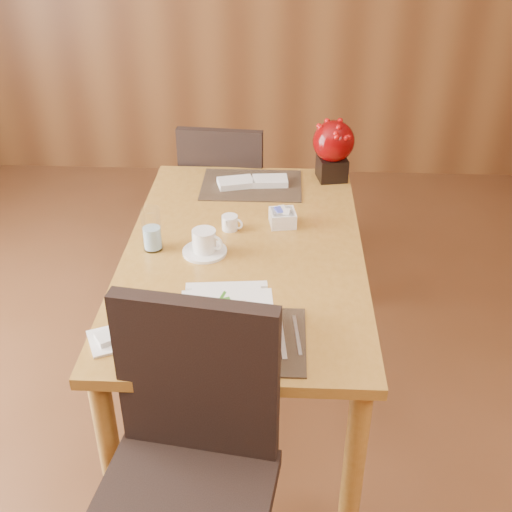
{
  "coord_description": "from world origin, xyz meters",
  "views": [
    {
      "loc": [
        0.15,
        -1.48,
        2.0
      ],
      "look_at": [
        0.06,
        0.35,
        0.87
      ],
      "focal_mm": 45.0,
      "sensor_mm": 36.0,
      "label": 1
    }
  ],
  "objects_px": {
    "berry_decor": "(333,147)",
    "bread_plate": "(112,339)",
    "water_glass": "(152,229)",
    "creamer_jug": "(230,223)",
    "sugar_caddy": "(283,218)",
    "far_chair": "(226,197)",
    "soup_setting": "(227,324)",
    "coffee_cup": "(204,243)",
    "near_chair": "(188,460)",
    "dining_table": "(244,269)"
  },
  "relations": [
    {
      "from": "water_glass",
      "to": "creamer_jug",
      "type": "xyz_separation_m",
      "value": [
        0.28,
        0.16,
        -0.05
      ]
    },
    {
      "from": "coffee_cup",
      "to": "water_glass",
      "type": "distance_m",
      "value": 0.2
    },
    {
      "from": "soup_setting",
      "to": "near_chair",
      "type": "relative_size",
      "value": 0.31
    },
    {
      "from": "sugar_caddy",
      "to": "far_chair",
      "type": "xyz_separation_m",
      "value": [
        -0.3,
        0.7,
        -0.26
      ]
    },
    {
      "from": "water_glass",
      "to": "near_chair",
      "type": "height_order",
      "value": "near_chair"
    },
    {
      "from": "far_chair",
      "to": "berry_decor",
      "type": "bearing_deg",
      "value": 159.42
    },
    {
      "from": "creamer_jug",
      "to": "far_chair",
      "type": "bearing_deg",
      "value": 119.15
    },
    {
      "from": "dining_table",
      "to": "coffee_cup",
      "type": "height_order",
      "value": "coffee_cup"
    },
    {
      "from": "sugar_caddy",
      "to": "far_chair",
      "type": "bearing_deg",
      "value": 113.11
    },
    {
      "from": "berry_decor",
      "to": "far_chair",
      "type": "distance_m",
      "value": 0.69
    },
    {
      "from": "soup_setting",
      "to": "far_chair",
      "type": "distance_m",
      "value": 1.47
    },
    {
      "from": "coffee_cup",
      "to": "near_chair",
      "type": "distance_m",
      "value": 0.86
    },
    {
      "from": "creamer_jug",
      "to": "soup_setting",
      "type": "bearing_deg",
      "value": -63.52
    },
    {
      "from": "bread_plate",
      "to": "far_chair",
      "type": "bearing_deg",
      "value": 81.59
    },
    {
      "from": "berry_decor",
      "to": "near_chair",
      "type": "distance_m",
      "value": 1.62
    },
    {
      "from": "soup_setting",
      "to": "coffee_cup",
      "type": "bearing_deg",
      "value": 98.83
    },
    {
      "from": "creamer_jug",
      "to": "bread_plate",
      "type": "xyz_separation_m",
      "value": [
        -0.31,
        -0.71,
        -0.03
      ]
    },
    {
      "from": "water_glass",
      "to": "bread_plate",
      "type": "height_order",
      "value": "water_glass"
    },
    {
      "from": "dining_table",
      "to": "far_chair",
      "type": "distance_m",
      "value": 0.91
    },
    {
      "from": "near_chair",
      "to": "far_chair",
      "type": "relative_size",
      "value": 1.12
    },
    {
      "from": "sugar_caddy",
      "to": "bread_plate",
      "type": "xyz_separation_m",
      "value": [
        -0.51,
        -0.76,
        -0.03
      ]
    },
    {
      "from": "water_glass",
      "to": "bread_plate",
      "type": "bearing_deg",
      "value": -92.87
    },
    {
      "from": "sugar_caddy",
      "to": "bread_plate",
      "type": "height_order",
      "value": "sugar_caddy"
    },
    {
      "from": "water_glass",
      "to": "far_chair",
      "type": "relative_size",
      "value": 0.18
    },
    {
      "from": "coffee_cup",
      "to": "far_chair",
      "type": "distance_m",
      "value": 0.97
    },
    {
      "from": "soup_setting",
      "to": "creamer_jug",
      "type": "bearing_deg",
      "value": 88.58
    },
    {
      "from": "sugar_caddy",
      "to": "berry_decor",
      "type": "height_order",
      "value": "berry_decor"
    },
    {
      "from": "dining_table",
      "to": "soup_setting",
      "type": "distance_m",
      "value": 0.57
    },
    {
      "from": "water_glass",
      "to": "creamer_jug",
      "type": "distance_m",
      "value": 0.33
    },
    {
      "from": "soup_setting",
      "to": "near_chair",
      "type": "bearing_deg",
      "value": -110.36
    },
    {
      "from": "water_glass",
      "to": "berry_decor",
      "type": "relative_size",
      "value": 0.61
    },
    {
      "from": "sugar_caddy",
      "to": "bread_plate",
      "type": "distance_m",
      "value": 0.92
    },
    {
      "from": "dining_table",
      "to": "creamer_jug",
      "type": "xyz_separation_m",
      "value": [
        -0.06,
        0.14,
        0.13
      ]
    },
    {
      "from": "soup_setting",
      "to": "bread_plate",
      "type": "relative_size",
      "value": 2.44
    },
    {
      "from": "soup_setting",
      "to": "creamer_jug",
      "type": "relative_size",
      "value": 3.96
    },
    {
      "from": "bread_plate",
      "to": "far_chair",
      "type": "height_order",
      "value": "far_chair"
    },
    {
      "from": "coffee_cup",
      "to": "creamer_jug",
      "type": "relative_size",
      "value": 2.03
    },
    {
      "from": "sugar_caddy",
      "to": "far_chair",
      "type": "distance_m",
      "value": 0.8
    },
    {
      "from": "coffee_cup",
      "to": "soup_setting",
      "type": "bearing_deg",
      "value": -75.59
    },
    {
      "from": "bread_plate",
      "to": "sugar_caddy",
      "type": "bearing_deg",
      "value": 55.98
    },
    {
      "from": "far_chair",
      "to": "bread_plate",
      "type": "bearing_deg",
      "value": 86.54
    },
    {
      "from": "soup_setting",
      "to": "sugar_caddy",
      "type": "height_order",
      "value": "soup_setting"
    },
    {
      "from": "berry_decor",
      "to": "near_chair",
      "type": "height_order",
      "value": "near_chair"
    },
    {
      "from": "sugar_caddy",
      "to": "near_chair",
      "type": "height_order",
      "value": "near_chair"
    },
    {
      "from": "sugar_caddy",
      "to": "berry_decor",
      "type": "xyz_separation_m",
      "value": [
        0.22,
        0.45,
        0.13
      ]
    },
    {
      "from": "water_glass",
      "to": "berry_decor",
      "type": "height_order",
      "value": "berry_decor"
    },
    {
      "from": "far_chair",
      "to": "coffee_cup",
      "type": "bearing_deg",
      "value": 95.54
    },
    {
      "from": "berry_decor",
      "to": "bread_plate",
      "type": "bearing_deg",
      "value": -121.18
    },
    {
      "from": "berry_decor",
      "to": "bread_plate",
      "type": "xyz_separation_m",
      "value": [
        -0.73,
        -1.21,
        -0.15
      ]
    },
    {
      "from": "sugar_caddy",
      "to": "dining_table",
      "type": "bearing_deg",
      "value": -127.04
    }
  ]
}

